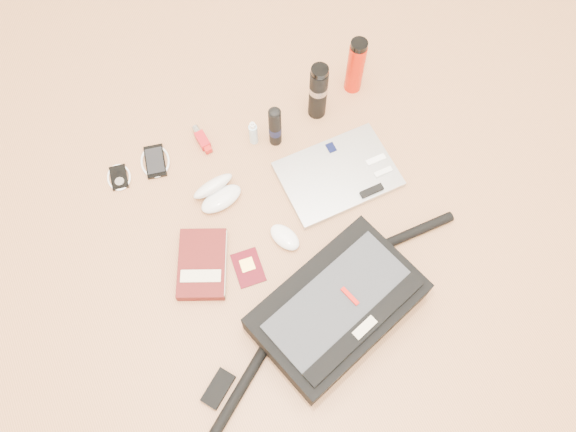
{
  "coord_description": "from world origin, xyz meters",
  "views": [
    {
      "loc": [
        -0.31,
        -0.56,
        1.68
      ],
      "look_at": [
        -0.01,
        0.08,
        0.06
      ],
      "focal_mm": 35.0,
      "sensor_mm": 36.0,
      "label": 1
    }
  ],
  "objects_px": {
    "laptop": "(338,175)",
    "book": "(203,264)",
    "thermos_red": "(356,66)",
    "thermos_black": "(318,92)",
    "messenger_bag": "(337,308)"
  },
  "relations": [
    {
      "from": "laptop",
      "to": "book",
      "type": "height_order",
      "value": "book"
    },
    {
      "from": "thermos_red",
      "to": "thermos_black",
      "type": "bearing_deg",
      "value": -165.85
    },
    {
      "from": "messenger_bag",
      "to": "thermos_red",
      "type": "height_order",
      "value": "thermos_red"
    },
    {
      "from": "laptop",
      "to": "book",
      "type": "xyz_separation_m",
      "value": [
        -0.53,
        -0.1,
        0.01
      ]
    },
    {
      "from": "messenger_bag",
      "to": "book",
      "type": "xyz_separation_m",
      "value": [
        -0.3,
        0.31,
        -0.04
      ]
    },
    {
      "from": "messenger_bag",
      "to": "thermos_black",
      "type": "bearing_deg",
      "value": 51.28
    },
    {
      "from": "laptop",
      "to": "book",
      "type": "relative_size",
      "value": 1.42
    },
    {
      "from": "thermos_black",
      "to": "book",
      "type": "bearing_deg",
      "value": -147.9
    },
    {
      "from": "thermos_black",
      "to": "messenger_bag",
      "type": "bearing_deg",
      "value": -112.16
    },
    {
      "from": "messenger_bag",
      "to": "laptop",
      "type": "distance_m",
      "value": 0.47
    },
    {
      "from": "laptop",
      "to": "thermos_black",
      "type": "bearing_deg",
      "value": 79.49
    },
    {
      "from": "book",
      "to": "thermos_black",
      "type": "height_order",
      "value": "thermos_black"
    },
    {
      "from": "messenger_bag",
      "to": "thermos_red",
      "type": "relative_size",
      "value": 4.09
    },
    {
      "from": "laptop",
      "to": "thermos_black",
      "type": "xyz_separation_m",
      "value": [
        0.05,
        0.26,
        0.11
      ]
    },
    {
      "from": "book",
      "to": "thermos_red",
      "type": "height_order",
      "value": "thermos_red"
    }
  ]
}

